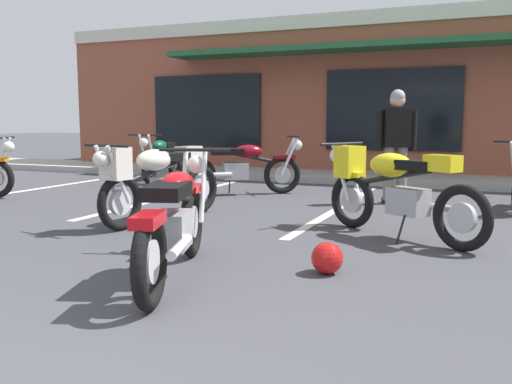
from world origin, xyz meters
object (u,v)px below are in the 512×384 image
Objects in this scene: motorcycle_silver_naked at (162,158)px; helmet_on_pavement at (327,258)px; motorcycle_orange_scrambler at (242,167)px; motorcycle_cream_vintage at (394,187)px; motorcycle_foreground_classic at (175,220)px; motorcycle_green_cafe_racer at (157,179)px; person_in_black_shirt at (396,140)px.

helmet_on_pavement is at bearing -47.64° from motorcycle_silver_naked.
helmet_on_pavement is at bearing -57.70° from motorcycle_orange_scrambler.
motorcycle_cream_vintage is 7.16× the size of helmet_on_pavement.
motorcycle_foreground_classic and motorcycle_silver_naked have the same top height.
motorcycle_cream_vintage is (2.76, 0.26, 0.00)m from motorcycle_green_cafe_racer.
motorcycle_silver_naked is (-3.94, 6.06, 0.00)m from motorcycle_foreground_classic.
motorcycle_orange_scrambler is at bearing 108.12° from motorcycle_foreground_classic.
person_in_black_shirt is at bearing -0.66° from motorcycle_orange_scrambler.
motorcycle_green_cafe_racer is 3.61m from person_in_black_shirt.
motorcycle_silver_naked and motorcycle_green_cafe_racer have the same top height.
person_in_black_shirt reaches higher than motorcycle_orange_scrambler.
motorcycle_foreground_classic is 1.22× the size of person_in_black_shirt.
motorcycle_green_cafe_racer and motorcycle_cream_vintage have the same top height.
motorcycle_orange_scrambler is 6.96× the size of helmet_on_pavement.
motorcycle_silver_naked is at bearing 144.11° from motorcycle_cream_vintage.
motorcycle_green_cafe_racer is at bearing -58.42° from motorcycle_silver_naked.
helmet_on_pavement is at bearing 27.97° from motorcycle_foreground_classic.
helmet_on_pavement is (2.51, -1.43, -0.40)m from motorcycle_green_cafe_racer.
motorcycle_silver_naked is at bearing 150.17° from motorcycle_orange_scrambler.
motorcycle_cream_vintage is at bearing -40.39° from motorcycle_orange_scrambler.
motorcycle_cream_vintage is (1.32, 2.26, 0.07)m from motorcycle_foreground_classic.
motorcycle_green_cafe_racer is at bearing -132.23° from person_in_black_shirt.
motorcycle_orange_scrambler is (2.41, -1.38, 0.00)m from motorcycle_silver_naked.
motorcycle_foreground_classic is 7.85× the size of helmet_on_pavement.
motorcycle_foreground_classic is at bearing -56.96° from motorcycle_silver_naked.
motorcycle_green_cafe_racer is 8.06× the size of helmet_on_pavement.
person_in_black_shirt is (-0.35, 2.39, 0.42)m from motorcycle_cream_vintage.
person_in_black_shirt is at bearing 98.30° from motorcycle_cream_vintage.
motorcycle_cream_vintage is at bearing 59.72° from motorcycle_foreground_classic.
motorcycle_silver_naked is 5.13m from person_in_black_shirt.
motorcycle_green_cafe_racer is 2.69m from motorcycle_orange_scrambler.
motorcycle_silver_naked is at bearing 132.36° from helmet_on_pavement.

